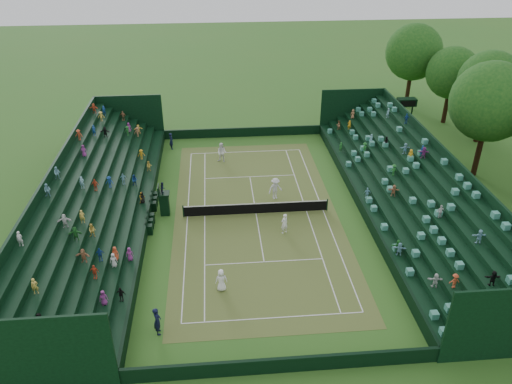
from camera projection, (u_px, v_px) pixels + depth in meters
ground at (256, 214)px, 40.14m from camera, size 160.00×160.00×0.00m
court_surface at (256, 214)px, 40.14m from camera, size 12.97×26.77×0.01m
perimeter_wall_north at (243, 132)px, 53.68m from camera, size 17.17×0.20×1.00m
perimeter_wall_south at (283, 365)px, 26.11m from camera, size 17.17×0.20×1.00m
perimeter_wall_east at (360, 204)px, 40.55m from camera, size 0.20×31.77×1.00m
perimeter_wall_west at (149, 213)px, 39.24m from camera, size 0.20×31.77×1.00m
north_grandstand at (412, 190)px, 40.36m from camera, size 6.60×32.00×4.90m
south_grandstand at (93, 204)px, 38.41m from camera, size 6.60×32.00×4.90m
tennis_net at (256, 208)px, 39.88m from camera, size 11.67×0.10×1.06m
scoreboard_tower at (406, 103)px, 53.85m from camera, size 2.00×1.00×3.70m
tree_row at (486, 93)px, 46.82m from camera, size 10.43×36.55×10.47m
umpire_chair at (164, 201)px, 39.49m from camera, size 0.92×0.92×2.89m
courtside_chairs at (152, 212)px, 39.60m from camera, size 0.51×5.48×1.10m
player_near_west at (221, 280)px, 31.66m from camera, size 0.83×0.59×1.58m
player_near_east at (284, 224)px, 37.33m from camera, size 0.73×0.66×1.67m
player_far_west at (222, 153)px, 48.01m from camera, size 1.14×1.02×1.94m
player_far_east at (275, 188)px, 41.81m from camera, size 1.41×1.10×1.92m
line_judge_north at (171, 141)px, 50.70m from camera, size 0.59×0.73×1.74m
line_judge_south at (157, 321)px, 28.34m from camera, size 0.53×0.72×1.82m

